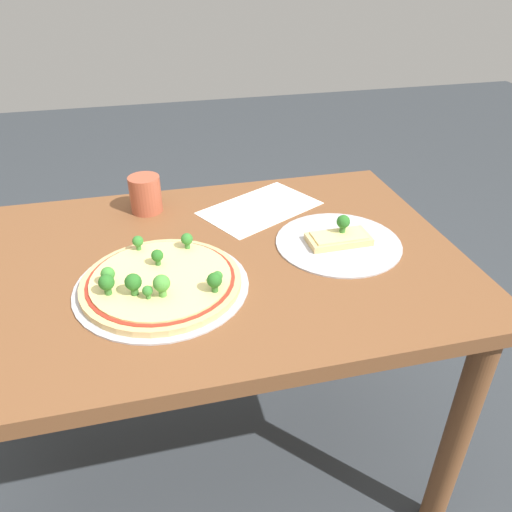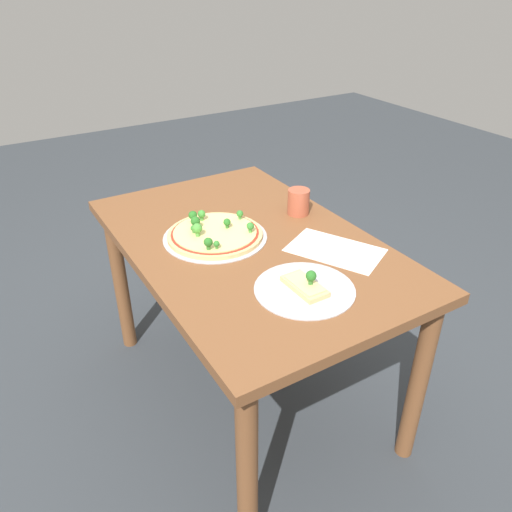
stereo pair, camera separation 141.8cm
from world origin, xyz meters
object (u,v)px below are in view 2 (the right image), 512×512
(pizza_tray_slice, at_px, (305,287))
(drinking_cup, at_px, (298,202))
(dining_table, at_px, (249,264))
(pizza_tray_whole, at_px, (215,234))

(pizza_tray_slice, bearing_deg, drinking_cup, -32.99)
(dining_table, distance_m, drinking_cup, 0.32)
(dining_table, height_order, pizza_tray_whole, pizza_tray_whole)
(dining_table, height_order, drinking_cup, drinking_cup)
(drinking_cup, bearing_deg, pizza_tray_slice, 147.01)
(dining_table, xyz_separation_m, drinking_cup, (0.09, -0.27, 0.15))
(pizza_tray_slice, bearing_deg, pizza_tray_whole, 10.70)
(pizza_tray_slice, bearing_deg, dining_table, -1.75)
(dining_table, distance_m, pizza_tray_whole, 0.16)
(pizza_tray_whole, distance_m, pizza_tray_slice, 0.43)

